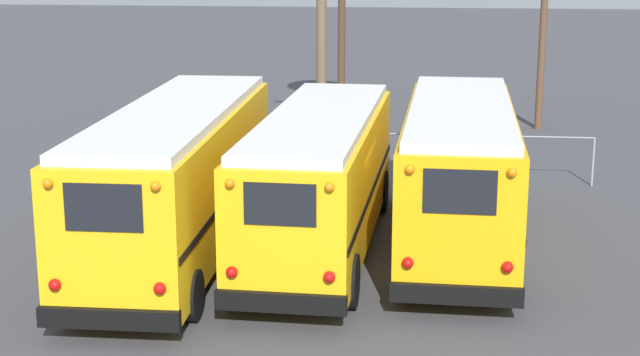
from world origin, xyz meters
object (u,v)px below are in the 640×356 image
(school_bus_0, at_px, (178,175))
(school_bus_1, at_px, (320,177))
(school_bus_2, at_px, (459,171))
(utility_pole, at_px, (321,22))

(school_bus_0, relative_size, school_bus_1, 1.09)
(school_bus_2, bearing_deg, utility_pole, 112.62)
(school_bus_1, height_order, school_bus_2, school_bus_2)
(school_bus_1, distance_m, school_bus_2, 3.16)
(school_bus_1, height_order, utility_pole, utility_pole)
(school_bus_2, height_order, utility_pole, utility_pole)
(school_bus_0, xyz_separation_m, school_bus_1, (3.10, 0.56, -0.08))
(school_bus_1, xyz_separation_m, school_bus_2, (3.10, 0.61, 0.08))
(school_bus_0, relative_size, school_bus_2, 1.12)
(school_bus_1, bearing_deg, utility_pole, 96.08)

